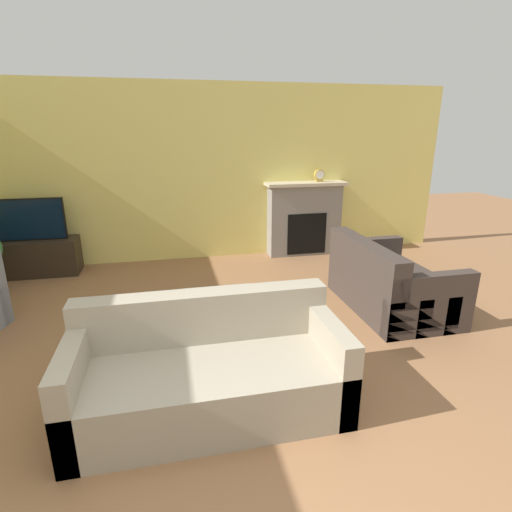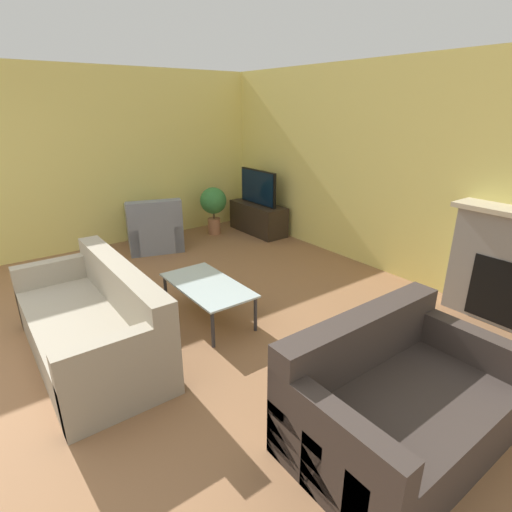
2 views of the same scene
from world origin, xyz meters
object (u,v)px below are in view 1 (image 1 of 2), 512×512
(tv, at_px, (30,220))
(mantel_clock, at_px, (319,175))
(coffee_table, at_px, (200,301))
(couch_sectional, at_px, (209,373))
(couch_loveseat, at_px, (389,285))

(tv, relative_size, mantel_clock, 4.71)
(coffee_table, distance_m, mantel_clock, 3.40)
(tv, height_order, couch_sectional, tv)
(tv, relative_size, coffee_table, 0.83)
(coffee_table, relative_size, mantel_clock, 5.66)
(tv, distance_m, mantel_clock, 4.35)
(couch_sectional, xyz_separation_m, coffee_table, (0.04, 1.16, 0.07))
(tv, relative_size, couch_sectional, 0.47)
(couch_sectional, bearing_deg, tv, 121.53)
(tv, xyz_separation_m, mantel_clock, (4.32, 0.15, 0.49))
(couch_sectional, height_order, couch_loveseat, same)
(couch_sectional, relative_size, couch_loveseat, 1.30)
(couch_loveseat, relative_size, coffee_table, 1.36)
(tv, relative_size, couch_loveseat, 0.61)
(couch_sectional, distance_m, couch_loveseat, 2.59)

